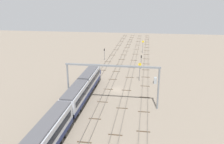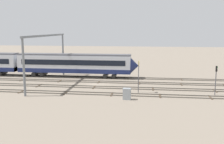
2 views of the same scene
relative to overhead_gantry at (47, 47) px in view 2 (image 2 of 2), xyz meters
The scene contains 9 objects.
ground_plane 11.59m from the overhead_gantry, ahead, with size 210.25×210.25×0.00m, color gray.
track_near_foreground 13.46m from the overhead_gantry, 36.62° to the right, with size 194.25×2.40×0.16m.
track_second_near 11.77m from the overhead_gantry, 13.72° to the right, with size 194.25×2.40×0.16m.
track_middle 11.79m from the overhead_gantry, 14.30° to the left, with size 194.25×2.40×0.16m.
track_with_train 13.51m from the overhead_gantry, 37.02° to the left, with size 194.25×2.40×0.16m.
overhead_gantry is the anchor object (origin of this frame).
speed_sign_mid_trackside 18.26m from the overhead_gantry, 16.86° to the right, with size 0.14×0.86×5.23m.
signal_light_trackside_departure 29.73m from the overhead_gantry, 10.27° to the right, with size 0.31×0.32×4.60m.
relay_cabinet 19.27m from the overhead_gantry, 31.48° to the right, with size 1.17×0.75×1.68m.
Camera 2 is at (8.96, -47.08, 10.27)m, focal length 42.51 mm.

